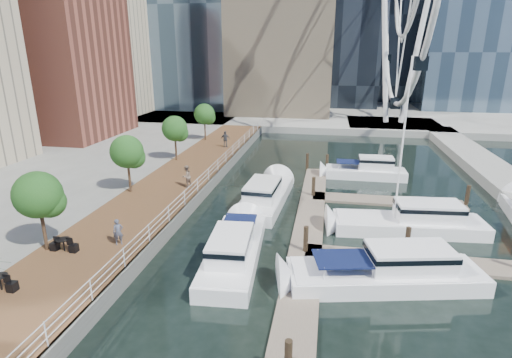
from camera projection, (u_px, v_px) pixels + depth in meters
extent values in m
plane|color=black|center=(224.00, 335.00, 17.30)|extent=(520.00, 520.00, 0.00)
cube|color=brown|center=(164.00, 195.00, 32.75)|extent=(6.00, 60.00, 1.00)
cube|color=#595954|center=(199.00, 197.00, 32.23)|extent=(0.25, 60.00, 1.00)
cube|color=gray|center=(316.00, 93.00, 112.69)|extent=(200.00, 114.00, 1.00)
cube|color=gray|center=(393.00, 126.00, 63.43)|extent=(14.00, 12.00, 1.00)
cube|color=#6D6051|center=(307.00, 238.00, 26.11)|extent=(2.00, 32.00, 0.20)
cube|color=#6D6051|center=(409.00, 261.00, 23.20)|extent=(12.00, 2.00, 0.20)
cube|color=#6D6051|center=(387.00, 201.00, 32.57)|extent=(12.00, 2.00, 0.20)
cube|color=brown|center=(63.00, 58.00, 50.97)|extent=(12.00, 14.00, 20.00)
cube|color=#BCAD8E|center=(88.00, 31.00, 65.78)|extent=(14.00, 16.00, 28.00)
cylinder|color=white|center=(385.00, 36.00, 59.76)|extent=(0.80, 0.80, 26.00)
cylinder|color=white|center=(420.00, 36.00, 58.89)|extent=(0.80, 0.80, 26.00)
cylinder|color=#3F2B1C|center=(44.00, 230.00, 22.34)|extent=(0.20, 0.20, 2.40)
sphere|color=#265B1E|center=(38.00, 195.00, 21.70)|extent=(2.60, 2.60, 2.60)
cylinder|color=#3F2B1C|center=(129.00, 177.00, 31.71)|extent=(0.20, 0.20, 2.40)
sphere|color=#265B1E|center=(127.00, 152.00, 31.07)|extent=(2.60, 2.60, 2.60)
cylinder|color=#3F2B1C|center=(176.00, 149.00, 41.08)|extent=(0.20, 0.20, 2.40)
sphere|color=#265B1E|center=(175.00, 128.00, 40.44)|extent=(2.60, 2.60, 2.60)
cylinder|color=#3F2B1C|center=(205.00, 131.00, 50.44)|extent=(0.20, 0.20, 2.40)
sphere|color=#265B1E|center=(204.00, 114.00, 49.80)|extent=(2.60, 2.60, 2.60)
imported|color=#4B5064|center=(118.00, 232.00, 23.07)|extent=(0.68, 0.62, 1.56)
imported|color=#806859|center=(186.00, 176.00, 32.92)|extent=(1.00, 1.10, 1.83)
imported|color=#363943|center=(225.00, 139.00, 46.80)|extent=(1.12, 0.50, 1.89)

